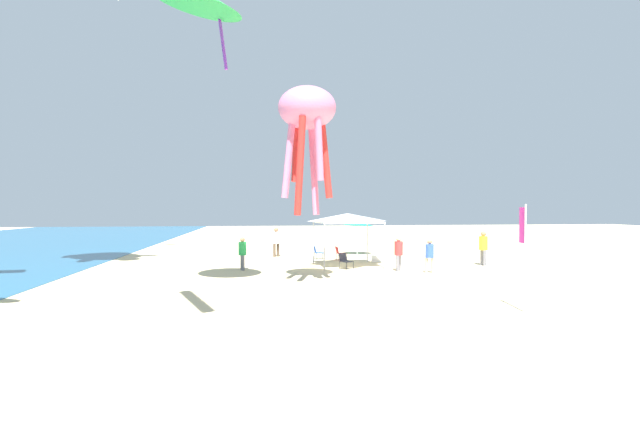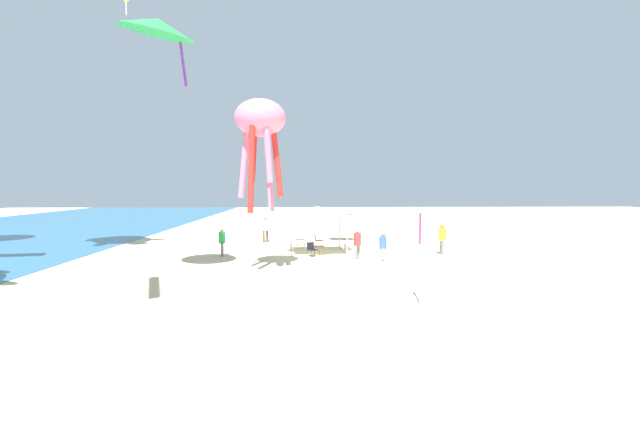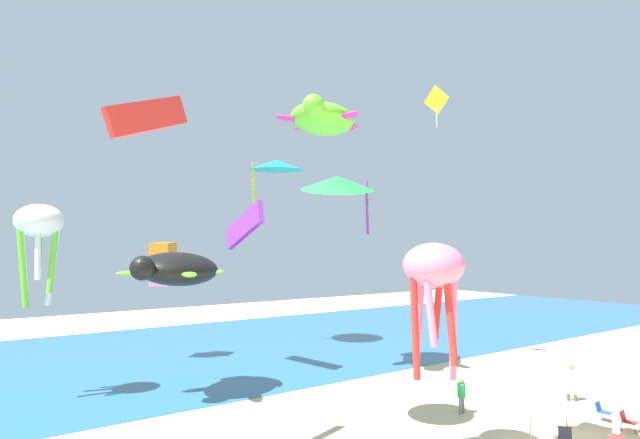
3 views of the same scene
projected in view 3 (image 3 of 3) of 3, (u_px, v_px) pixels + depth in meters
The scene contains 17 objects.
ocean_strip at pixel (226, 348), 41.36m from camera, with size 120.00×27.43×0.02m, color #28668E.
canopy_tent at pixel (587, 380), 21.02m from camera, with size 3.37×3.46×2.88m.
folding_chair_left_of_tent at pixel (602, 410), 23.94m from camera, with size 0.59×0.67×0.82m.
folding_chair_right_of_tent at pixel (627, 420), 22.59m from camera, with size 0.60×0.68×0.82m.
folding_chair_facing_ocean at pixel (565, 437), 20.53m from camera, with size 0.80×0.77×0.82m.
person_beachcomber at pixel (571, 379), 27.09m from camera, with size 0.45×0.45×1.90m.
person_near_umbrella at pixel (461, 393), 24.98m from camera, with size 0.44×0.40×1.69m.
kite_parafoil_red at pixel (147, 116), 19.01m from camera, with size 3.54×1.71×2.24m.
kite_delta_teal at pixel (276, 165), 42.91m from camera, with size 6.35×6.36×3.61m.
kite_octopus_pink at pixel (434, 272), 20.15m from camera, with size 2.37×2.37×5.27m.
kite_turtle_black at pixel (177, 269), 28.13m from camera, with size 6.31×6.27×2.15m.
kite_diamond_yellow at pixel (436, 101), 36.88m from camera, with size 0.38×2.06×2.95m.
kite_box_orange at pixel (163, 264), 37.31m from camera, with size 2.09×2.09×3.13m.
kite_parafoil_purple at pixel (244, 227), 34.09m from camera, with size 0.62×5.22×3.12m.
kite_delta_green at pixel (337, 183), 22.75m from camera, with size 4.48×4.50×2.94m.
kite_octopus_white at pixel (39, 226), 27.60m from camera, with size 2.44×2.44×5.42m.
kite_turtle_lime at pixel (322, 119), 33.53m from camera, with size 6.73×6.74×2.10m.
Camera 3 is at (-18.24, -7.66, 7.94)m, focal length 29.23 mm.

